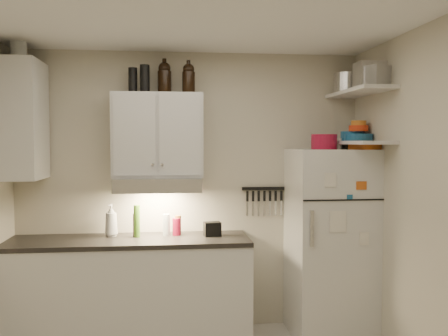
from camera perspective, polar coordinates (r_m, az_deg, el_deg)
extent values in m
cube|color=white|center=(3.30, -2.65, 17.81)|extent=(3.20, 3.00, 0.02)
cube|color=beige|center=(4.72, -3.87, -2.66)|extent=(3.20, 0.02, 2.60)
cube|color=beige|center=(3.70, 23.19, -4.46)|extent=(0.02, 3.00, 2.60)
cube|color=silver|center=(4.59, -10.71, -13.82)|extent=(2.10, 0.60, 0.88)
cube|color=black|center=(4.48, -10.77, -8.19)|extent=(2.10, 0.62, 0.04)
cube|color=silver|center=(4.52, -7.59, 3.73)|extent=(0.80, 0.33, 0.75)
cube|color=silver|center=(4.56, -22.12, 5.10)|extent=(0.33, 0.55, 1.00)
cube|color=silver|center=(4.47, -7.57, -1.84)|extent=(0.76, 0.46, 0.12)
cube|color=silver|center=(4.68, 12.01, -8.35)|extent=(0.70, 0.68, 1.70)
cube|color=silver|center=(4.55, 15.16, 8.37)|extent=(0.30, 0.95, 0.03)
cube|color=silver|center=(4.53, 15.09, 2.83)|extent=(0.30, 0.95, 0.03)
cube|color=black|center=(4.78, 4.56, -2.36)|extent=(0.42, 0.02, 0.03)
cylinder|color=maroon|center=(4.54, 11.36, 2.95)|extent=(0.26, 0.26, 0.13)
cube|color=#C45718|center=(4.47, 15.79, 2.53)|extent=(0.24, 0.27, 0.08)
cylinder|color=silver|center=(4.60, 12.93, 2.72)|extent=(0.07, 0.07, 0.10)
cylinder|color=silver|center=(4.88, 14.00, 9.33)|extent=(0.31, 0.31, 0.19)
cube|color=#AAAAAD|center=(4.46, 16.29, 10.11)|extent=(0.22, 0.20, 0.22)
cube|color=#AAAAAD|center=(4.35, 17.07, 9.97)|extent=(0.23, 0.23, 0.18)
cylinder|color=#185484|center=(4.72, 14.49, 3.54)|extent=(0.22, 0.22, 0.09)
cylinder|color=red|center=(4.65, 15.13, 4.40)|extent=(0.17, 0.17, 0.05)
cylinder|color=#C87423|center=(4.66, 15.14, 4.98)|extent=(0.13, 0.13, 0.04)
cylinder|color=#185484|center=(4.61, 15.12, 3.40)|extent=(0.33, 0.33, 0.06)
cylinder|color=black|center=(4.56, -9.04, 10.01)|extent=(0.11, 0.11, 0.25)
cylinder|color=black|center=(4.59, -10.38, 9.80)|extent=(0.10, 0.10, 0.23)
cylinder|color=silver|center=(4.61, -22.43, 12.44)|extent=(0.18, 0.18, 0.18)
imported|color=silver|center=(4.60, -12.77, -5.63)|extent=(0.16, 0.16, 0.32)
cylinder|color=brown|center=(4.58, -5.27, -6.53)|extent=(0.06, 0.06, 0.18)
cylinder|color=#3F6D1B|center=(4.51, -9.92, -6.00)|extent=(0.06, 0.06, 0.29)
cylinder|color=black|center=(4.55, -10.10, -6.44)|extent=(0.05, 0.05, 0.21)
cylinder|color=silver|center=(4.56, -6.61, -6.47)|extent=(0.07, 0.07, 0.19)
cylinder|color=maroon|center=(4.57, -5.44, -6.70)|extent=(0.09, 0.09, 0.15)
cube|color=black|center=(4.51, -1.35, -6.99)|extent=(0.16, 0.12, 0.13)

